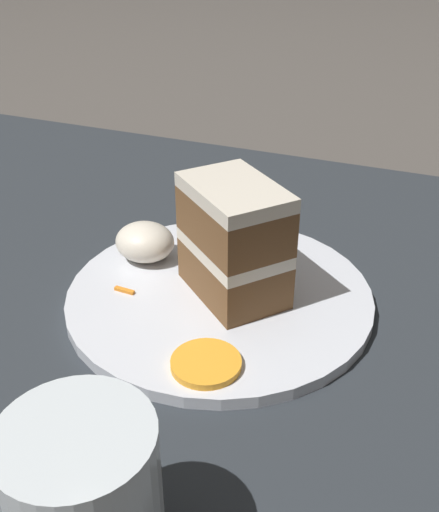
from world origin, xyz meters
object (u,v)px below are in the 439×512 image
orange_garnish (206,363)px  plate (220,296)px  cream_dollop (145,242)px  cake_slice (234,241)px  drinking_glass (87,508)px

orange_garnish → plate: bearing=106.3°
cream_dollop → plate: bearing=-16.3°
cake_slice → drinking_glass: 0.26m
plate → drinking_glass: bearing=-83.7°
drinking_glass → cream_dollop: bearing=112.6°
cream_dollop → orange_garnish: bearing=-46.6°
cream_dollop → orange_garnish: size_ratio=1.07×
cake_slice → drinking_glass: (0.02, -0.26, -0.02)m
cake_slice → cream_dollop: bearing=-62.1°
drinking_glass → plate: bearing=96.3°
orange_garnish → drinking_glass: size_ratio=0.56×
plate → orange_garnish: (0.03, -0.10, 0.01)m
cream_dollop → orange_garnish: cream_dollop is taller
cake_slice → orange_garnish: size_ratio=2.12×
plate → cream_dollop: size_ratio=4.73×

